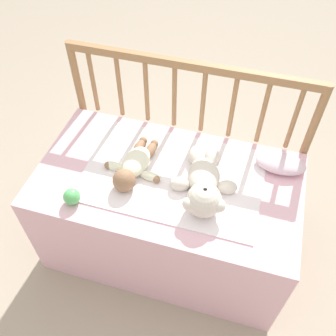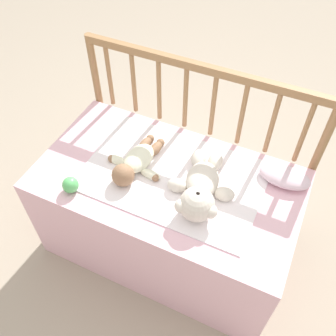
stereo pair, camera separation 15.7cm
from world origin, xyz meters
TOP-DOWN VIEW (x-y plane):
  - ground_plane at (0.00, 0.00)m, footprint 12.00×12.00m
  - crib_mattress at (0.00, 0.00)m, footprint 1.15×0.63m
  - crib_rail at (0.00, 0.34)m, footprint 1.15×0.04m
  - blanket at (0.02, 0.02)m, footprint 0.77×0.50m
  - teddy_bear at (0.16, -0.04)m, footprint 0.29×0.40m
  - baby at (-0.15, -0.00)m, footprint 0.27×0.34m
  - small_pillow at (0.46, 0.20)m, footprint 0.22×0.13m
  - toy_ball at (-0.34, -0.23)m, footprint 0.07×0.07m

SIDE VIEW (x-z plane):
  - ground_plane at x=0.00m, z-range 0.00..0.00m
  - crib_mattress at x=0.00m, z-range 0.00..0.55m
  - blanket at x=0.02m, z-range 0.55..0.56m
  - small_pillow at x=0.46m, z-range 0.55..0.61m
  - toy_ball at x=-0.34m, z-range 0.55..0.62m
  - baby at x=-0.15m, z-range 0.54..0.64m
  - teddy_bear at x=0.16m, z-range 0.54..0.68m
  - crib_rail at x=0.00m, z-range 0.18..1.10m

